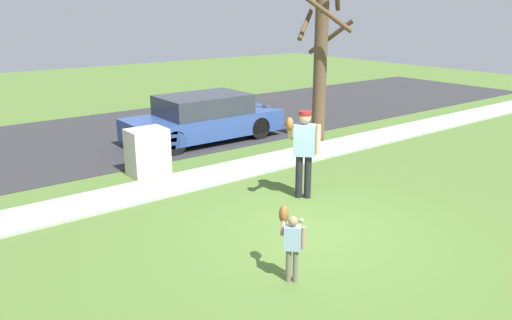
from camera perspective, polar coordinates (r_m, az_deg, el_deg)
ground_plane at (r=11.26m, az=-5.80°, el=-2.26°), size 48.00×48.00×0.00m
sidewalk_strip at (r=11.34m, az=-6.07°, el=-1.98°), size 36.00×1.20×0.06m
road_surface at (r=15.67m, az=-15.68°, el=2.72°), size 36.00×6.80×0.02m
person_adult at (r=9.85m, az=5.44°, el=1.70°), size 0.89×0.51×1.78m
person_child at (r=7.01m, az=3.92°, el=-8.57°), size 0.34×0.55×1.03m
baseball at (r=9.07m, az=5.25°, el=-6.85°), size 0.07×0.07×0.07m
utility_cabinet at (r=11.69m, az=-12.29°, el=0.92°), size 0.87×0.67×1.07m
street_tree_near at (r=14.22m, az=7.42°, el=11.61°), size 1.84×1.88×4.48m
parked_wagon_blue at (r=14.43m, az=-5.99°, el=4.73°), size 4.50×1.80×1.33m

